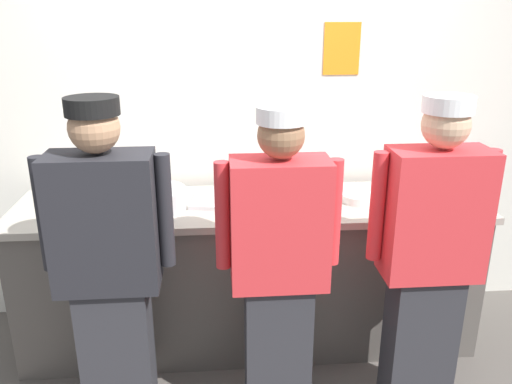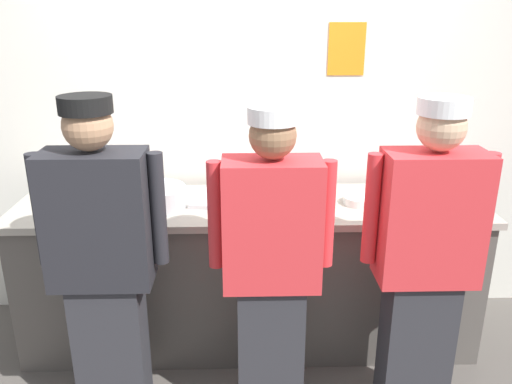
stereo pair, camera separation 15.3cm
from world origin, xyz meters
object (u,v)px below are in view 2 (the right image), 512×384
object	(u,v)px
chef_far_right	(425,261)
ramekin_green_sauce	(391,200)
plate_stack_rear	(112,193)
sheet_tray	(228,199)
chef_center	(271,266)
squeeze_bottle_primary	(288,194)
chef_near_left	(103,263)
deli_cup	(430,188)
mixing_bowl_steel	(157,197)
ramekin_orange_sauce	(61,194)
ramekin_red_sauce	(162,189)
plate_stack_front	(360,200)
ramekin_yellow_sauce	(315,209)

from	to	relation	value
chef_far_right	ramekin_green_sauce	world-z (taller)	chef_far_right
plate_stack_rear	sheet_tray	bearing A→B (deg)	-4.32
chef_center	squeeze_bottle_primary	distance (m)	0.60
chef_near_left	deli_cup	distance (m)	1.97
chef_center	plate_stack_rear	distance (m)	1.20
chef_center	chef_near_left	bearing A→B (deg)	-179.70
mixing_bowl_steel	chef_center	bearing A→B (deg)	-44.91
plate_stack_rear	sheet_tray	distance (m)	0.70
ramekin_green_sauce	chef_far_right	bearing A→B (deg)	-90.64
chef_far_right	mixing_bowl_steel	size ratio (longest dim) A/B	4.95
sheet_tray	deli_cup	distance (m)	1.23
mixing_bowl_steel	ramekin_orange_sauce	bearing A→B (deg)	164.42
mixing_bowl_steel	ramekin_green_sauce	world-z (taller)	mixing_bowl_steel
chef_near_left	deli_cup	size ratio (longest dim) A/B	18.40
chef_far_right	ramekin_red_sauce	size ratio (longest dim) A/B	19.81
chef_near_left	ramekin_orange_sauce	xyz separation A→B (m)	(-0.44, 0.79, 0.06)
mixing_bowl_steel	ramekin_orange_sauce	xyz separation A→B (m)	(-0.60, 0.17, -0.04)
sheet_tray	ramekin_red_sauce	xyz separation A→B (m)	(-0.42, 0.15, 0.01)
ramekin_orange_sauce	plate_stack_front	bearing A→B (deg)	-4.70
squeeze_bottle_primary	ramekin_red_sauce	size ratio (longest dim) A/B	2.23
chef_far_right	deli_cup	world-z (taller)	chef_far_right
chef_near_left	plate_stack_rear	bearing A→B (deg)	99.91
ramekin_red_sauce	plate_stack_rear	bearing A→B (deg)	-160.73
chef_far_right	deli_cup	size ratio (longest dim) A/B	18.25
ramekin_orange_sauce	chef_far_right	bearing A→B (deg)	-22.13
plate_stack_rear	ramekin_yellow_sauce	distance (m)	1.21
deli_cup	squeeze_bottle_primary	bearing A→B (deg)	-165.98
mixing_bowl_steel	squeeze_bottle_primary	distance (m)	0.75
chef_center	squeeze_bottle_primary	size ratio (longest dim) A/B	8.67
plate_stack_rear	mixing_bowl_steel	xyz separation A→B (m)	(0.29, -0.15, 0.03)
chef_far_right	deli_cup	xyz separation A→B (m)	(0.29, 0.80, 0.09)
ramekin_orange_sauce	ramekin_green_sauce	xyz separation A→B (m)	(1.96, -0.15, -0.00)
sheet_tray	ramekin_orange_sauce	size ratio (longest dim) A/B	4.12
squeeze_bottle_primary	ramekin_yellow_sauce	distance (m)	0.17
chef_far_right	chef_center	bearing A→B (deg)	179.57
ramekin_orange_sauce	ramekin_yellow_sauce	bearing A→B (deg)	-11.11
chef_center	plate_stack_rear	xyz separation A→B (m)	(-0.92, 0.76, 0.10)
ramekin_green_sauce	deli_cup	xyz separation A→B (m)	(0.28, 0.15, 0.02)
chef_far_right	mixing_bowl_steel	world-z (taller)	chef_far_right
sheet_tray	ramekin_yellow_sauce	size ratio (longest dim) A/B	4.64
squeeze_bottle_primary	ramekin_red_sauce	bearing A→B (deg)	158.72
chef_center	ramekin_orange_sauce	size ratio (longest dim) A/B	16.03
sheet_tray	ramekin_red_sauce	distance (m)	0.44
mixing_bowl_steel	plate_stack_front	bearing A→B (deg)	1.08
deli_cup	plate_stack_rear	bearing A→B (deg)	-179.20
chef_center	ramekin_yellow_sauce	distance (m)	0.57
chef_near_left	ramekin_green_sauce	xyz separation A→B (m)	(1.51, 0.64, 0.06)
mixing_bowl_steel	ramekin_orange_sauce	size ratio (longest dim) A/B	3.32
chef_near_left	ramekin_yellow_sauce	xyz separation A→B (m)	(1.05, 0.50, 0.06)
plate_stack_front	squeeze_bottle_primary	bearing A→B (deg)	-170.43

